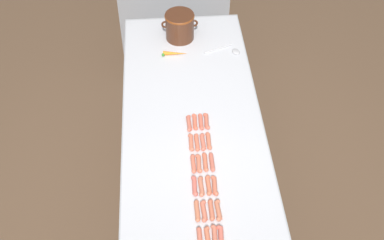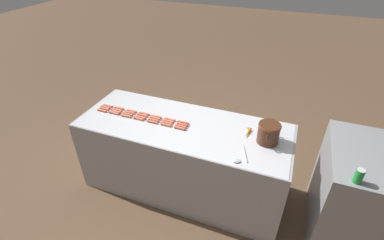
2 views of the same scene
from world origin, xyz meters
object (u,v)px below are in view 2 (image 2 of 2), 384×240
Objects in this scene: hot_dog_10 at (142,115)px; soda_can at (359,176)px; hot_dog_17 at (141,117)px; hot_dog_11 at (155,118)px; hot_dog_26 at (166,125)px; hot_dog_3 at (144,114)px; hot_dog_20 at (181,126)px; hot_dog_23 at (126,116)px; hot_dog_13 at (183,124)px; hot_dog_21 at (102,110)px; hot_dog_5 at (170,119)px; hot_dog_15 at (116,112)px; hot_dog_25 at (152,122)px; hot_dog_1 at (119,108)px; hot_dog_12 at (168,121)px; hot_dog_6 at (183,122)px; bean_pot at (269,132)px; back_cabinet at (358,195)px; hot_dog_0 at (108,106)px; hot_dog_27 at (180,128)px; hot_dog_16 at (128,114)px; hot_dog_2 at (132,111)px; hot_dog_7 at (106,107)px; hot_dog_14 at (104,109)px; hot_dog_22 at (114,113)px; hot_dog_24 at (139,119)px; hot_dog_4 at (156,117)px; hot_dog_18 at (154,120)px; carrot at (248,133)px; hot_dog_9 at (130,112)px; hot_dog_8 at (117,110)px; hot_dog_19 at (167,123)px.

hot_dog_10 is 1.07× the size of soda_can.
hot_dog_11 is at bearing 104.57° from hot_dog_17.
hot_dog_10 and hot_dog_26 have the same top height.
hot_dog_20 is at bearing 80.72° from hot_dog_3.
hot_dog_13 is at bearing 96.41° from hot_dog_23.
hot_dog_21 is (0.08, -0.47, 0.00)m from hot_dog_10.
hot_dog_5 is 1.00× the size of hot_dog_13.
hot_dog_15 is 0.63m from hot_dog_26.
hot_dog_17 and hot_dog_25 have the same top height.
hot_dog_12 is (0.04, 0.64, 0.00)m from hot_dog_1.
hot_dog_17 is at bearing -81.12° from hot_dog_6.
bean_pot is at bearing 96.08° from hot_dog_26.
hot_dog_11 is (0.04, 0.48, 0.00)m from hot_dog_1.
hot_dog_0 is (0.02, -2.74, 0.42)m from back_cabinet.
hot_dog_23 is (0.11, -0.16, 0.00)m from hot_dog_3.
hot_dog_27 is (0.00, 0.32, 0.00)m from hot_dog_25.
hot_dog_1 is 0.18m from hot_dog_16.
hot_dog_7 is at bearing -83.30° from hot_dog_2.
hot_dog_21 is at bearing 1.69° from hot_dog_14.
hot_dog_0 is 1.00× the size of hot_dog_22.
hot_dog_0 is 0.95m from hot_dog_13.
hot_dog_2 is 1.00× the size of hot_dog_24.
hot_dog_12 is at bearing 77.88° from hot_dog_4.
soda_can is (0.27, 2.38, 0.14)m from hot_dog_22.
hot_dog_24 is (0.04, -0.17, 0.00)m from hot_dog_18.
hot_dog_11 is at bearing 96.98° from hot_dog_21.
hot_dog_18 is 0.99m from carrot.
hot_dog_24 is 0.73× the size of carrot.
hot_dog_9 is 1.06× the size of soda_can.
hot_dog_16 is (0.07, 0.16, 0.00)m from hot_dog_1.
hot_dog_15 is at bearing -81.29° from hot_dog_4.
hot_dog_24 and hot_dog_26 have the same top height.
hot_dog_14 is at bearing -64.61° from hot_dog_1.
hot_dog_17 is (0.00, 0.16, 0.00)m from hot_dog_16.
hot_dog_10 is at bearing -114.94° from hot_dog_25.
hot_dog_25 is at bearing 2.16° from hot_dog_4.
hot_dog_15 is at bearing -85.06° from hot_dog_11.
hot_dog_20 is (0.07, 0.01, 0.00)m from hot_dog_6.
hot_dog_7 and hot_dog_22 have the same top height.
hot_dog_8 is 0.16m from hot_dog_14.
carrot is at bearing 93.84° from hot_dog_9.
hot_dog_25 is 1.07× the size of soda_can.
hot_dog_7 is at bearing -177.19° from hot_dog_21.
hot_dog_8 is at bearing -88.73° from back_cabinet.
hot_dog_18 is (0.07, 0.48, 0.00)m from hot_dog_1.
hot_dog_19 is at bearing 89.97° from hot_dog_14.
hot_dog_0 is 1.00× the size of hot_dog_11.
hot_dog_20 is at bearing 89.92° from hot_dog_17.
hot_dog_15 is (0.09, -2.58, 0.42)m from back_cabinet.
hot_dog_14 is at bearing -87.68° from bean_pot.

